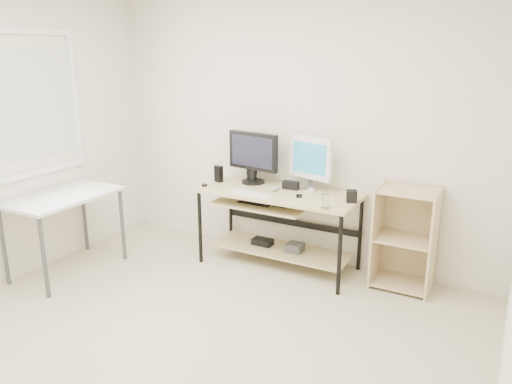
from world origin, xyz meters
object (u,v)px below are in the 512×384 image
at_px(desk, 277,212).
at_px(side_table, 63,203).
at_px(black_monitor, 253,154).
at_px(audio_controller, 219,174).
at_px(shelf_unit, 406,237).
at_px(white_imac, 310,159).

bearing_deg(desk, side_table, -147.35).
height_order(desk, black_monitor, black_monitor).
distance_m(black_monitor, audio_controller, 0.40).
distance_m(side_table, audio_controller, 1.48).
height_order(desk, shelf_unit, shelf_unit).
bearing_deg(side_table, black_monitor, 42.43).
distance_m(side_table, black_monitor, 1.82).
distance_m(black_monitor, white_imac, 0.59).
bearing_deg(white_imac, desk, -127.58).
height_order(side_table, audio_controller, audio_controller).
relative_size(side_table, audio_controller, 6.06).
relative_size(desk, shelf_unit, 1.67).
bearing_deg(side_table, white_imac, 33.20).
distance_m(desk, white_imac, 0.59).
bearing_deg(audio_controller, black_monitor, 39.24).
bearing_deg(side_table, shelf_unit, 23.33).
distance_m(desk, side_table, 1.97).
xyz_separation_m(side_table, white_imac, (1.90, 1.25, 0.37)).
xyz_separation_m(desk, white_imac, (0.25, 0.19, 0.50)).
bearing_deg(shelf_unit, black_monitor, -179.42).
bearing_deg(shelf_unit, desk, -172.23).
distance_m(shelf_unit, white_imac, 1.10).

